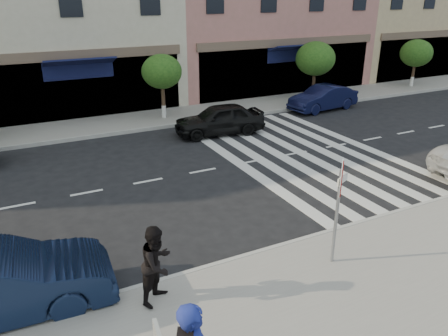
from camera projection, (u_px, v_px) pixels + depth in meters
ground at (196, 237)px, 11.24m from camera, size 120.00×120.00×0.00m
sidewalk_near at (276, 327)px, 8.11m from camera, size 60.00×4.50×0.15m
sidewalk_far at (102, 126)px, 20.30m from camera, size 60.00×3.00×0.15m
street_tree_c at (162, 72)px, 20.54m from camera, size 1.90×1.90×3.04m
street_tree_ea at (315, 59)px, 24.29m from camera, size 2.20×2.20×3.19m
street_tree_eb at (416, 53)px, 27.71m from camera, size 2.00×2.00×2.94m
stop_sign at (340, 189)px, 9.28m from camera, size 0.81×0.39×2.50m
walker at (157, 264)px, 8.46m from camera, size 1.01×0.98×1.63m
car_far_mid at (219, 119)px, 19.13m from camera, size 4.09×2.01×1.34m
car_far_right at (323, 98)px, 23.07m from camera, size 4.04×1.79×1.29m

